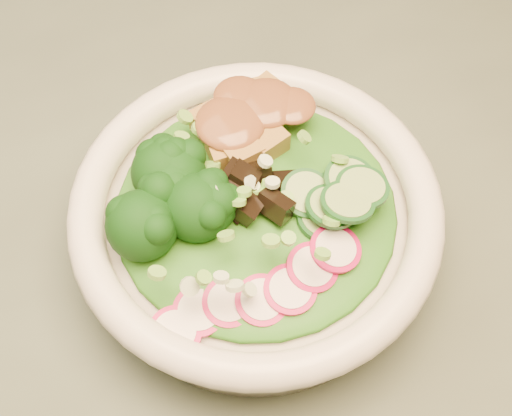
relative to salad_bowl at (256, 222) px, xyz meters
name	(u,v)px	position (x,y,z in m)	size (l,w,h in m)	color
salad_bowl	(256,222)	(0.00, 0.00, 0.00)	(0.26, 0.26, 0.07)	white
lettuce_bed	(256,207)	(0.00, 0.00, 0.02)	(0.20, 0.20, 0.02)	#215A13
broccoli_florets	(167,208)	(-0.06, 0.02, 0.04)	(0.08, 0.07, 0.04)	black
radish_slices	(273,288)	(-0.02, -0.06, 0.02)	(0.11, 0.04, 0.02)	#B30D4A
cucumber_slices	(347,191)	(0.06, -0.02, 0.03)	(0.07, 0.07, 0.04)	#9FC06B
mushroom_heap	(254,183)	(0.00, 0.01, 0.03)	(0.07, 0.07, 0.04)	black
tofu_cubes	(248,127)	(0.02, 0.06, 0.03)	(0.09, 0.06, 0.04)	#A27B36
peanut_sauce	(248,117)	(0.02, 0.06, 0.04)	(0.07, 0.05, 0.02)	brown
scallion_garnish	(256,189)	(0.00, 0.00, 0.04)	(0.19, 0.19, 0.02)	#6FB43F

